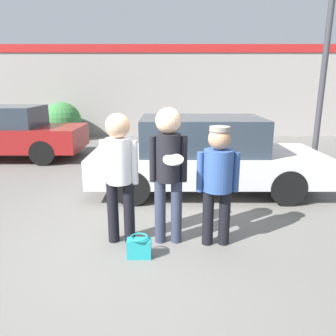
{
  "coord_description": "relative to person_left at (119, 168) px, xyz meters",
  "views": [
    {
      "loc": [
        0.39,
        -4.13,
        2.14
      ],
      "look_at": [
        0.4,
        0.16,
        1.01
      ],
      "focal_mm": 35.0,
      "sensor_mm": 36.0,
      "label": 1
    }
  ],
  "objects": [
    {
      "name": "parked_car_near",
      "position": [
        1.35,
        2.17,
        -0.32
      ],
      "size": [
        4.46,
        1.78,
        1.48
      ],
      "color": "silver",
      "rests_on": "ground"
    },
    {
      "name": "shrub",
      "position": [
        -3.34,
        8.2,
        -0.35
      ],
      "size": [
        1.41,
        1.41,
        1.41
      ],
      "color": "#387A3D",
      "rests_on": "ground"
    },
    {
      "name": "person_left",
      "position": [
        0.0,
        0.0,
        0.0
      ],
      "size": [
        0.5,
        0.33,
        1.76
      ],
      "color": "black",
      "rests_on": "ground"
    },
    {
      "name": "person_middle_with_frisbee",
      "position": [
        0.64,
        -0.01,
        0.05
      ],
      "size": [
        0.49,
        0.53,
        1.83
      ],
      "color": "#2D3347",
      "rests_on": "ground"
    },
    {
      "name": "ground_plane",
      "position": [
        0.24,
        -0.01,
        -1.05
      ],
      "size": [
        56.0,
        56.0,
        0.0
      ],
      "primitive_type": "plane",
      "color": "#66635E"
    },
    {
      "name": "handbag",
      "position": [
        0.28,
        -0.44,
        -0.92
      ],
      "size": [
        0.3,
        0.23,
        0.29
      ],
      "color": "teal",
      "rests_on": "ground"
    },
    {
      "name": "storefront_building",
      "position": [
        0.24,
        9.1,
        0.73
      ],
      "size": [
        24.0,
        0.22,
        3.52
      ],
      "color": "gray",
      "rests_on": "ground"
    },
    {
      "name": "parked_car_far",
      "position": [
        -4.05,
        5.06,
        -0.3
      ],
      "size": [
        4.41,
        1.81,
        1.49
      ],
      "color": "maroon",
      "rests_on": "ground"
    },
    {
      "name": "person_right",
      "position": [
        1.28,
        -0.07,
        -0.09
      ],
      "size": [
        0.55,
        0.38,
        1.6
      ],
      "color": "black",
      "rests_on": "ground"
    }
  ]
}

